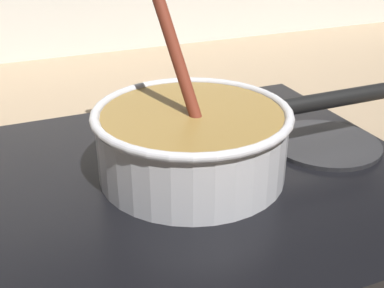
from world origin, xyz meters
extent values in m
cube|color=black|center=(0.09, 0.17, 0.01)|extent=(0.56, 0.48, 0.01)
torus|color=#592D0C|center=(0.09, 0.17, 0.02)|extent=(0.16, 0.16, 0.01)
cylinder|color=#262628|center=(0.28, 0.17, 0.01)|extent=(0.15, 0.15, 0.01)
cylinder|color=silver|center=(0.09, 0.17, 0.05)|extent=(0.22, 0.22, 0.08)
cylinder|color=olive|center=(0.09, 0.17, 0.06)|extent=(0.21, 0.21, 0.07)
torus|color=silver|center=(0.09, 0.17, 0.09)|extent=(0.23, 0.23, 0.01)
cylinder|color=black|center=(0.29, 0.17, 0.08)|extent=(0.17, 0.02, 0.02)
cylinder|color=beige|center=(0.14, 0.12, 0.08)|extent=(0.04, 0.04, 0.01)
cylinder|color=beige|center=(0.10, 0.21, 0.08)|extent=(0.03, 0.03, 0.01)
cylinder|color=#E5CC7A|center=(0.08, 0.17, 0.08)|extent=(0.04, 0.04, 0.01)
cylinder|color=#EDD88C|center=(0.02, 0.19, 0.08)|extent=(0.04, 0.04, 0.01)
cylinder|color=#EDD88C|center=(0.09, 0.09, 0.08)|extent=(0.04, 0.04, 0.01)
cylinder|color=#E5CC7A|center=(0.07, 0.24, 0.08)|extent=(0.03, 0.03, 0.01)
cylinder|color=#EDD88C|center=(0.14, 0.23, 0.08)|extent=(0.03, 0.03, 0.01)
cylinder|color=maroon|center=(0.07, 0.20, 0.19)|extent=(0.06, 0.11, 0.24)
cube|color=brown|center=(0.09, 0.15, 0.08)|extent=(0.04, 0.05, 0.01)
camera|label=1|loc=(-0.12, -0.31, 0.31)|focal=46.04mm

